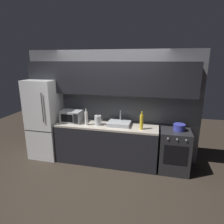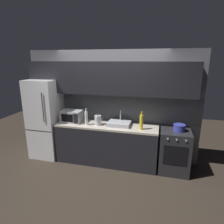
{
  "view_description": "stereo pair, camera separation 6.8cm",
  "coord_description": "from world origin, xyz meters",
  "px_view_note": "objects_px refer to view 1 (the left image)",
  "views": [
    {
      "loc": [
        1.04,
        -2.97,
        2.29
      ],
      "look_at": [
        0.13,
        0.9,
        1.2
      ],
      "focal_mm": 30.91,
      "sensor_mm": 36.0,
      "label": 1
    },
    {
      "loc": [
        1.11,
        -2.96,
        2.29
      ],
      "look_at": [
        0.13,
        0.9,
        1.2
      ],
      "focal_mm": 30.91,
      "sensor_mm": 36.0,
      "label": 2
    }
  ],
  "objects_px": {
    "refrigerator": "(45,119)",
    "microwave": "(72,116)",
    "cooking_pot": "(179,127)",
    "wine_bottle_white": "(86,118)",
    "mug_blue": "(96,120)",
    "oven_range": "(174,150)",
    "wine_bottle_yellow": "(142,122)",
    "kettle": "(98,120)"
  },
  "relations": [
    {
      "from": "wine_bottle_yellow",
      "to": "mug_blue",
      "type": "distance_m",
      "value": 1.08
    },
    {
      "from": "microwave",
      "to": "mug_blue",
      "type": "height_order",
      "value": "microwave"
    },
    {
      "from": "kettle",
      "to": "wine_bottle_yellow",
      "type": "relative_size",
      "value": 0.63
    },
    {
      "from": "wine_bottle_yellow",
      "to": "microwave",
      "type": "bearing_deg",
      "value": 175.63
    },
    {
      "from": "refrigerator",
      "to": "kettle",
      "type": "xyz_separation_m",
      "value": [
        1.33,
        -0.05,
        0.08
      ]
    },
    {
      "from": "wine_bottle_white",
      "to": "cooking_pot",
      "type": "bearing_deg",
      "value": 3.06
    },
    {
      "from": "microwave",
      "to": "kettle",
      "type": "bearing_deg",
      "value": -6.44
    },
    {
      "from": "refrigerator",
      "to": "microwave",
      "type": "height_order",
      "value": "refrigerator"
    },
    {
      "from": "kettle",
      "to": "wine_bottle_white",
      "type": "bearing_deg",
      "value": -168.82
    },
    {
      "from": "kettle",
      "to": "microwave",
      "type": "bearing_deg",
      "value": 173.56
    },
    {
      "from": "cooking_pot",
      "to": "microwave",
      "type": "bearing_deg",
      "value": 179.55
    },
    {
      "from": "mug_blue",
      "to": "oven_range",
      "type": "bearing_deg",
      "value": -4.61
    },
    {
      "from": "refrigerator",
      "to": "wine_bottle_yellow",
      "type": "bearing_deg",
      "value": -2.6
    },
    {
      "from": "oven_range",
      "to": "mug_blue",
      "type": "height_order",
      "value": "mug_blue"
    },
    {
      "from": "microwave",
      "to": "wine_bottle_yellow",
      "type": "height_order",
      "value": "wine_bottle_yellow"
    },
    {
      "from": "refrigerator",
      "to": "microwave",
      "type": "xyz_separation_m",
      "value": [
        0.68,
        0.02,
        0.11
      ]
    },
    {
      "from": "mug_blue",
      "to": "refrigerator",
      "type": "bearing_deg",
      "value": -173.53
    },
    {
      "from": "wine_bottle_white",
      "to": "cooking_pot",
      "type": "distance_m",
      "value": 1.95
    },
    {
      "from": "wine_bottle_yellow",
      "to": "cooking_pot",
      "type": "bearing_deg",
      "value": 7.85
    },
    {
      "from": "oven_range",
      "to": "microwave",
      "type": "height_order",
      "value": "microwave"
    },
    {
      "from": "mug_blue",
      "to": "microwave",
      "type": "bearing_deg",
      "value": -167.53
    },
    {
      "from": "microwave",
      "to": "kettle",
      "type": "relative_size",
      "value": 1.93
    },
    {
      "from": "refrigerator",
      "to": "kettle",
      "type": "relative_size",
      "value": 7.78
    },
    {
      "from": "oven_range",
      "to": "cooking_pot",
      "type": "xyz_separation_m",
      "value": [
        0.06,
        0.0,
        0.52
      ]
    },
    {
      "from": "microwave",
      "to": "wine_bottle_white",
      "type": "xyz_separation_m",
      "value": [
        0.4,
        -0.12,
        0.02
      ]
    },
    {
      "from": "wine_bottle_yellow",
      "to": "cooking_pot",
      "type": "height_order",
      "value": "wine_bottle_yellow"
    },
    {
      "from": "oven_range",
      "to": "wine_bottle_yellow",
      "type": "relative_size",
      "value": 2.38
    },
    {
      "from": "kettle",
      "to": "mug_blue",
      "type": "bearing_deg",
      "value": 117.51
    },
    {
      "from": "wine_bottle_yellow",
      "to": "refrigerator",
      "type": "bearing_deg",
      "value": 177.4
    },
    {
      "from": "kettle",
      "to": "refrigerator",
      "type": "bearing_deg",
      "value": 177.65
    },
    {
      "from": "oven_range",
      "to": "wine_bottle_white",
      "type": "relative_size",
      "value": 2.45
    },
    {
      "from": "kettle",
      "to": "mug_blue",
      "type": "xyz_separation_m",
      "value": [
        -0.1,
        0.19,
        -0.06
      ]
    },
    {
      "from": "oven_range",
      "to": "kettle",
      "type": "height_order",
      "value": "kettle"
    },
    {
      "from": "wine_bottle_yellow",
      "to": "mug_blue",
      "type": "height_order",
      "value": "wine_bottle_yellow"
    },
    {
      "from": "microwave",
      "to": "wine_bottle_yellow",
      "type": "xyz_separation_m",
      "value": [
        1.59,
        -0.12,
        0.02
      ]
    },
    {
      "from": "mug_blue",
      "to": "cooking_pot",
      "type": "relative_size",
      "value": 0.42
    },
    {
      "from": "refrigerator",
      "to": "cooking_pot",
      "type": "distance_m",
      "value": 3.02
    },
    {
      "from": "wine_bottle_white",
      "to": "microwave",
      "type": "bearing_deg",
      "value": 162.84
    },
    {
      "from": "wine_bottle_white",
      "to": "mug_blue",
      "type": "height_order",
      "value": "wine_bottle_white"
    },
    {
      "from": "refrigerator",
      "to": "cooking_pot",
      "type": "xyz_separation_m",
      "value": [
        3.02,
        0.0,
        0.04
      ]
    },
    {
      "from": "mug_blue",
      "to": "wine_bottle_white",
      "type": "bearing_deg",
      "value": -121.53
    },
    {
      "from": "kettle",
      "to": "cooking_pot",
      "type": "xyz_separation_m",
      "value": [
        1.7,
        0.05,
        -0.04
      ]
    }
  ]
}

